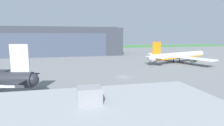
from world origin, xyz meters
name	(u,v)px	position (x,y,z in m)	size (l,w,h in m)	color
ground_plane	(123,77)	(0.00, 0.00, 0.00)	(440.00, 440.00, 0.00)	slate
grass_field_strip	(86,47)	(0.00, 180.08, 0.04)	(440.00, 56.00, 0.08)	#3E813E
maintenance_hangar	(51,41)	(-34.96, 89.33, 10.66)	(109.85, 42.30, 22.24)	#383D47
airliner_far_right	(178,56)	(40.39, 26.85, 3.83)	(43.32, 40.76, 12.01)	silver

